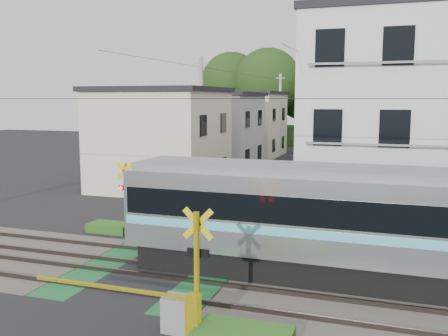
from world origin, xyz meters
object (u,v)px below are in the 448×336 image
at_px(apartment_block, 425,120).
at_px(crossing_signal_far, 137,219).
at_px(crossing_signal_near, 180,305).
at_px(pedestrian, 292,161).

bearing_deg(apartment_block, crossing_signal_far, -152.22).
height_order(crossing_signal_near, crossing_signal_far, same).
xyz_separation_m(crossing_signal_near, apartment_block, (5.91, 13.15, 3.94)).
bearing_deg(crossing_signal_far, pedestrian, 83.45).
height_order(crossing_signal_far, pedestrian, crossing_signal_far).
bearing_deg(pedestrian, crossing_signal_near, 112.16).
bearing_deg(crossing_signal_far, crossing_signal_near, -54.71).
distance_m(crossing_signal_far, apartment_block, 13.14).
bearing_deg(pedestrian, crossing_signal_far, 99.83).
height_order(crossing_signal_near, apartment_block, apartment_block).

